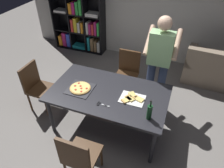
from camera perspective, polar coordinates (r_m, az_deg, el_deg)
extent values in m
plane|color=gray|center=(3.69, -0.84, -11.21)|extent=(12.00, 12.00, 0.00)
cube|color=silver|center=(5.12, 10.51, 21.53)|extent=(6.40, 0.10, 2.80)
cube|color=#232328|center=(3.18, -0.96, -2.55)|extent=(1.81, 1.05, 0.04)
cylinder|color=#232328|center=(3.49, -16.54, -8.45)|extent=(0.06, 0.06, 0.71)
cylinder|color=#232328|center=(3.03, 11.15, -16.72)|extent=(0.06, 0.06, 0.71)
cylinder|color=#232328|center=(4.02, -9.56, -0.05)|extent=(0.06, 0.06, 0.71)
cylinder|color=#232328|center=(3.63, 14.04, -5.74)|extent=(0.06, 0.06, 0.71)
cube|color=#472D19|center=(2.85, -8.10, -18.57)|extent=(0.42, 0.42, 0.04)
cube|color=#472D19|center=(2.56, -10.64, -18.74)|extent=(0.42, 0.04, 0.45)
cylinder|color=#472D19|center=(3.07, -2.94, -19.41)|extent=(0.04, 0.04, 0.41)
cylinder|color=#472D19|center=(3.18, -9.20, -17.26)|extent=(0.04, 0.04, 0.41)
cube|color=#472D19|center=(4.05, 3.88, 2.14)|extent=(0.42, 0.42, 0.04)
cube|color=#472D19|center=(4.07, 4.85, 6.40)|extent=(0.42, 0.04, 0.45)
cylinder|color=#472D19|center=(4.10, 0.59, -1.26)|extent=(0.04, 0.04, 0.41)
cylinder|color=#472D19|center=(4.02, 5.42, -2.41)|extent=(0.04, 0.04, 0.41)
cylinder|color=#472D19|center=(4.37, 2.23, 1.52)|extent=(0.04, 0.04, 0.41)
cylinder|color=#472D19|center=(4.29, 6.78, 0.51)|extent=(0.04, 0.04, 0.41)
cube|color=#472D19|center=(3.94, -18.88, -1.38)|extent=(0.42, 0.42, 0.04)
cube|color=#472D19|center=(3.91, -21.81, 2.06)|extent=(0.04, 0.42, 0.45)
cylinder|color=#472D19|center=(3.88, -17.63, -6.13)|extent=(0.04, 0.04, 0.41)
cylinder|color=#472D19|center=(4.08, -14.79, -2.92)|extent=(0.04, 0.04, 0.41)
cylinder|color=#472D19|center=(4.08, -21.72, -4.73)|extent=(0.04, 0.04, 0.41)
cylinder|color=#472D19|center=(4.28, -18.81, -1.74)|extent=(0.04, 0.04, 0.41)
cube|color=gray|center=(4.92, 21.04, 7.45)|extent=(0.22, 0.86, 0.20)
cube|color=black|center=(5.98, -15.55, 18.88)|extent=(0.03, 0.35, 1.95)
cube|color=black|center=(5.33, -2.66, 17.89)|extent=(0.03, 0.35, 1.95)
cube|color=black|center=(6.00, -8.52, 9.86)|extent=(1.40, 0.35, 0.03)
cube|color=black|center=(5.75, -8.66, 19.05)|extent=(1.40, 0.03, 1.95)
cube|color=black|center=(5.79, -8.97, 14.11)|extent=(1.34, 0.29, 0.03)
cube|color=black|center=(5.62, -9.46, 18.52)|extent=(1.34, 0.29, 0.03)
cube|color=black|center=(5.73, -11.52, 18.67)|extent=(0.03, 0.29, 1.89)
cube|color=black|center=(5.52, -7.31, 18.35)|extent=(0.03, 0.29, 1.89)
cube|color=orange|center=(6.19, -13.57, 11.90)|extent=(0.10, 0.22, 0.28)
cube|color=#B21E66|center=(6.10, -12.60, 12.19)|extent=(0.11, 0.22, 0.38)
cube|color=blue|center=(6.04, -11.52, 12.01)|extent=(0.10, 0.22, 0.37)
cube|color=teal|center=(5.95, -8.67, 10.36)|extent=(0.38, 0.25, 0.08)
cube|color=teal|center=(5.75, -6.11, 11.25)|extent=(0.06, 0.22, 0.38)
cube|color=olive|center=(5.72, -5.21, 11.01)|extent=(0.08, 0.22, 0.35)
cube|color=olive|center=(5.69, -4.30, 10.64)|extent=(0.06, 0.22, 0.30)
cube|color=silver|center=(5.66, -3.39, 10.39)|extent=(0.08, 0.22, 0.28)
cube|color=red|center=(5.77, -10.56, 15.82)|extent=(0.06, 0.22, 0.33)
cube|color=yellow|center=(5.72, -9.71, 15.92)|extent=(0.08, 0.22, 0.37)
cube|color=silver|center=(5.69, -8.77, 15.37)|extent=(0.07, 0.22, 0.27)
cube|color=orange|center=(5.65, -7.88, 15.29)|extent=(0.06, 0.22, 0.28)
cube|color=silver|center=(5.58, -6.51, 15.29)|extent=(0.06, 0.22, 0.31)
cube|color=#B21E66|center=(5.55, -5.75, 15.07)|extent=(0.06, 0.22, 0.28)
cube|color=red|center=(5.52, -5.00, 14.96)|extent=(0.06, 0.22, 0.28)
cube|color=#B21E66|center=(5.47, -4.26, 15.24)|extent=(0.06, 0.22, 0.35)
cube|color=green|center=(5.45, -3.49, 15.03)|extent=(0.05, 0.22, 0.33)
cube|color=silver|center=(5.82, -13.68, 19.11)|extent=(0.35, 0.25, 0.06)
cube|color=orange|center=(5.63, -11.10, 19.96)|extent=(0.09, 0.22, 0.26)
cube|color=#B21E66|center=(5.58, -10.20, 20.07)|extent=(0.08, 0.22, 0.30)
cube|color=green|center=(5.53, -9.29, 20.11)|extent=(0.07, 0.22, 0.32)
cube|color=green|center=(5.47, -8.37, 20.30)|extent=(0.07, 0.22, 0.37)
cube|color=silver|center=(5.39, -5.23, 18.62)|extent=(0.34, 0.25, 0.08)
cylinder|color=#38476B|center=(3.81, 13.21, -0.75)|extent=(0.14, 0.14, 0.95)
cylinder|color=#38476B|center=(3.83, 10.29, -0.10)|extent=(0.14, 0.14, 0.95)
cube|color=#99CC8C|center=(3.41, 13.35, 9.51)|extent=(0.38, 0.22, 0.55)
sphere|color=#E0B293|center=(3.24, 14.42, 15.96)|extent=(0.22, 0.22, 0.22)
cylinder|color=#E0B293|center=(3.55, 17.61, 10.37)|extent=(0.09, 0.50, 0.39)
cylinder|color=#E0B293|center=(3.59, 10.26, 11.88)|extent=(0.09, 0.50, 0.39)
cube|color=#2D2D33|center=(3.26, -8.76, -1.32)|extent=(0.38, 0.38, 0.01)
cylinder|color=tan|center=(3.25, -8.78, -1.13)|extent=(0.32, 0.32, 0.02)
cylinder|color=#EACC6B|center=(3.24, -8.80, -0.96)|extent=(0.29, 0.29, 0.01)
cylinder|color=#B22819|center=(3.21, -8.46, -1.20)|extent=(0.04, 0.04, 0.00)
cylinder|color=#B22819|center=(3.32, -9.17, 0.22)|extent=(0.04, 0.04, 0.00)
cylinder|color=#B22819|center=(3.20, -10.03, -1.55)|extent=(0.04, 0.04, 0.00)
cylinder|color=#B22819|center=(3.20, -7.00, -1.22)|extent=(0.04, 0.04, 0.00)
cylinder|color=#B22819|center=(3.26, -8.69, -0.56)|extent=(0.04, 0.04, 0.00)
cylinder|color=#B22819|center=(3.15, -8.49, -2.07)|extent=(0.04, 0.04, 0.00)
cylinder|color=#B22819|center=(3.28, -10.15, -0.50)|extent=(0.04, 0.04, 0.00)
cube|color=white|center=(3.06, 5.62, -4.09)|extent=(0.36, 0.28, 0.01)
cube|color=#EACC6B|center=(3.10, 5.66, -3.01)|extent=(0.16, 0.17, 0.02)
cube|color=tan|center=(3.06, 6.09, -3.67)|extent=(0.09, 0.07, 0.02)
cube|color=#EACC6B|center=(3.01, 4.00, -4.39)|extent=(0.15, 0.17, 0.02)
cube|color=tan|center=(2.98, 3.08, -4.80)|extent=(0.09, 0.07, 0.02)
cube|color=#EACC6B|center=(3.04, 7.42, -4.15)|extent=(0.16, 0.13, 0.02)
cube|color=tan|center=(3.06, 6.47, -3.68)|extent=(0.05, 0.09, 0.02)
cube|color=#EACC6B|center=(3.04, 5.00, -3.92)|extent=(0.17, 0.15, 0.02)
cube|color=tan|center=(3.07, 4.25, -3.31)|extent=(0.07, 0.09, 0.02)
cylinder|color=#194723|center=(2.74, 10.27, -7.68)|extent=(0.07, 0.07, 0.22)
cylinder|color=#194723|center=(2.64, 10.63, -5.39)|extent=(0.03, 0.03, 0.08)
cylinder|color=black|center=(2.60, 10.75, -4.62)|extent=(0.03, 0.03, 0.02)
cube|color=silver|center=(2.94, -1.81, -5.96)|extent=(0.12, 0.02, 0.01)
cube|color=silver|center=(2.94, -1.81, -5.96)|extent=(0.12, 0.03, 0.01)
torus|color=black|center=(2.99, -3.59, -5.15)|extent=(0.05, 0.05, 0.01)
torus|color=black|center=(2.96, -3.93, -5.64)|extent=(0.05, 0.05, 0.01)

